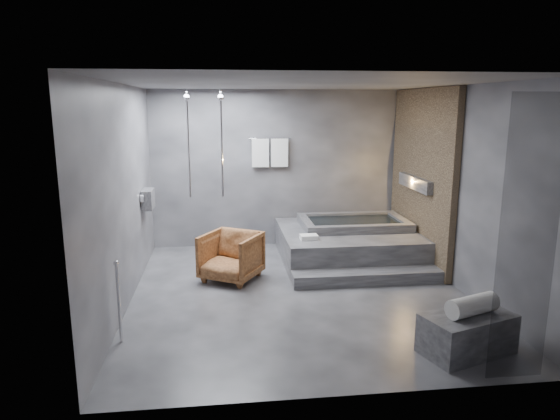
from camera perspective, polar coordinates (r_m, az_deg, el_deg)
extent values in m
plane|color=#303033|center=(6.97, 2.14, -9.44)|extent=(5.00, 5.00, 0.00)
cube|color=#515153|center=(6.49, 2.34, 14.24)|extent=(4.50, 5.00, 0.04)
cube|color=#3B3B40|center=(9.04, -0.25, 4.72)|extent=(4.50, 0.04, 2.80)
cube|color=#3B3B40|center=(4.20, 7.61, -3.97)|extent=(4.50, 0.04, 2.80)
cube|color=#3B3B40|center=(6.62, -17.38, 1.48)|extent=(0.04, 5.00, 2.80)
cube|color=#3B3B40|center=(7.28, 20.02, 2.22)|extent=(0.04, 5.00, 2.80)
cube|color=#9E815C|center=(8.38, 15.84, 3.69)|extent=(0.10, 2.40, 2.78)
cube|color=#FF9938|center=(8.36, 15.30, 3.01)|extent=(0.14, 1.20, 0.20)
cube|color=gray|center=(8.02, -14.85, 1.21)|extent=(0.16, 0.42, 0.30)
imported|color=beige|center=(7.93, -14.85, 0.76)|extent=(0.08, 0.08, 0.21)
imported|color=beige|center=(8.13, -14.65, 0.84)|extent=(0.07, 0.07, 0.15)
cylinder|color=silver|center=(8.48, -6.69, 7.56)|extent=(0.04, 0.04, 1.80)
cylinder|color=silver|center=(8.49, -10.43, 7.45)|extent=(0.04, 0.04, 1.80)
cylinder|color=silver|center=(8.91, -1.18, 8.17)|extent=(0.75, 0.02, 0.02)
cube|color=white|center=(8.89, -2.26, 6.54)|extent=(0.30, 0.06, 0.50)
cube|color=white|center=(8.93, -0.07, 6.57)|extent=(0.30, 0.06, 0.50)
cylinder|color=silver|center=(5.72, -17.94, -10.10)|extent=(0.04, 0.04, 0.90)
cube|color=black|center=(4.92, 26.42, -3.35)|extent=(0.55, 0.01, 2.60)
cube|color=#363638|center=(8.44, 7.69, -3.89)|extent=(2.20, 2.00, 0.50)
cube|color=#363638|center=(7.41, 9.94, -7.54)|extent=(2.20, 0.36, 0.18)
cube|color=#323335|center=(5.68, 20.59, -13.08)|extent=(1.05, 0.78, 0.42)
imported|color=#4E2913|center=(7.39, -5.62, -5.29)|extent=(1.05, 1.06, 0.71)
cylinder|color=silver|center=(5.57, 21.13, -10.14)|extent=(0.61, 0.39, 0.21)
cube|color=white|center=(7.72, 3.32, -3.10)|extent=(0.27, 0.21, 0.07)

